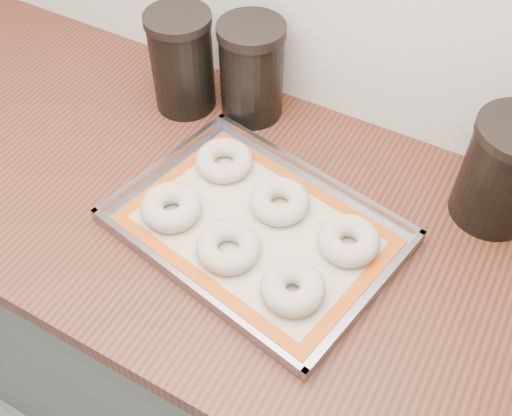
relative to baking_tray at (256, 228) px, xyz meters
The scene contains 13 objects.
cabinet 0.48m from the baking_tray, 42.48° to the left, with size 3.00×0.65×0.86m, color #5C665A.
countertop 0.05m from the baking_tray, 42.48° to the left, with size 3.06×0.68×0.04m, color #5C2D1B.
baking_tray is the anchor object (origin of this frame).
baking_mat 0.00m from the baking_tray, 91.79° to the left, with size 0.47×0.36×0.00m.
bagel_front_left 0.15m from the baking_tray, 163.34° to the right, with size 0.11×0.11×0.04m, color beige.
bagel_front_mid 0.07m from the baking_tray, 101.85° to the right, with size 0.11×0.11×0.04m, color beige.
bagel_front_right 0.14m from the baking_tray, 37.43° to the right, with size 0.10×0.10×0.04m, color beige.
bagel_back_left 0.16m from the baking_tray, 141.03° to the left, with size 0.11×0.11×0.04m, color beige.
bagel_back_mid 0.06m from the baking_tray, 78.33° to the left, with size 0.10×0.10×0.04m, color beige.
bagel_back_right 0.16m from the baking_tray, 14.95° to the left, with size 0.10×0.10×0.04m, color beige.
canister_left 0.38m from the baking_tray, 142.39° to the left, with size 0.13×0.13×0.20m.
canister_mid 0.33m from the baking_tray, 120.94° to the left, with size 0.13×0.13×0.20m.
canister_right 0.42m from the baking_tray, 35.59° to the left, with size 0.14×0.14×0.20m.
Camera 1 is at (0.28, 1.09, 1.70)m, focal length 42.00 mm.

